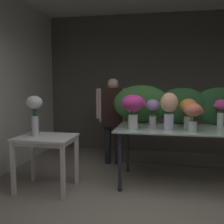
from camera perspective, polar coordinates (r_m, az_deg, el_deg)
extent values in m
plane|color=gray|center=(4.35, 8.50, -13.97)|extent=(7.67, 7.67, 0.00)
cube|color=#5B564C|center=(5.83, 9.53, 6.08)|extent=(4.89, 0.12, 2.98)
cube|color=silver|center=(4.85, -21.62, 5.71)|extent=(0.12, 3.61, 2.98)
cube|color=silver|center=(3.95, 15.04, -3.52)|extent=(1.90, 1.03, 0.02)
cylinder|color=#2D2D33|center=(3.68, 1.74, -10.87)|extent=(0.05, 0.05, 0.83)
sphere|color=#2D2D33|center=(3.81, 1.72, -16.44)|extent=(0.07, 0.07, 0.07)
cylinder|color=#2D2D33|center=(4.47, 3.48, -7.78)|extent=(0.05, 0.05, 0.83)
sphere|color=#2D2D33|center=(4.58, 3.45, -12.48)|extent=(0.07, 0.07, 0.07)
cylinder|color=#2D2D33|center=(4.08, 14.82, -11.19)|extent=(1.70, 0.03, 0.03)
cube|color=white|center=(3.77, -14.25, -5.37)|extent=(0.78, 0.62, 0.03)
cube|color=white|center=(3.78, -14.23, -6.04)|extent=(0.72, 0.56, 0.06)
cube|color=white|center=(3.80, -20.79, -11.49)|extent=(0.05, 0.05, 0.74)
cube|color=white|center=(3.49, -10.66, -12.77)|extent=(0.05, 0.05, 0.74)
cube|color=white|center=(4.25, -16.88, -9.46)|extent=(0.05, 0.05, 0.74)
cube|color=white|center=(3.97, -7.72, -10.33)|extent=(0.05, 0.05, 0.74)
cylinder|color=#232328|center=(4.93, -0.90, -6.61)|extent=(0.12, 0.12, 0.81)
cylinder|color=#232328|center=(4.89, 1.35, -6.70)|extent=(0.12, 0.12, 0.81)
cube|color=silver|center=(4.80, 0.22, 1.54)|extent=(0.46, 0.22, 0.60)
cube|color=black|center=(4.69, -0.04, 0.94)|extent=(0.39, 0.02, 0.72)
cylinder|color=beige|center=(4.86, -2.96, 1.87)|extent=(0.09, 0.09, 0.55)
cylinder|color=beige|center=(4.75, 3.48, 1.77)|extent=(0.09, 0.09, 0.55)
sphere|color=beige|center=(4.78, 0.23, 6.18)|extent=(0.20, 0.20, 0.20)
ellipsoid|color=brown|center=(4.80, 0.27, 6.96)|extent=(0.15, 0.15, 0.09)
ellipsoid|color=#387033|center=(4.30, 6.45, 1.74)|extent=(0.93, 0.29, 0.62)
ellipsoid|color=#28562D|center=(4.30, 15.13, 1.29)|extent=(0.81, 0.29, 0.58)
ellipsoid|color=#28562D|center=(4.38, 22.61, 1.17)|extent=(0.87, 0.20, 0.59)
cylinder|color=silver|center=(3.70, 4.57, -2.16)|extent=(0.14, 0.14, 0.21)
cylinder|color=#9EBCB2|center=(3.71, 4.56, -3.06)|extent=(0.13, 0.13, 0.09)
cylinder|color=#2D6028|center=(3.69, 5.00, -1.35)|extent=(0.01, 0.01, 0.30)
cylinder|color=#2D6028|center=(3.72, 4.24, -1.28)|extent=(0.01, 0.01, 0.30)
cylinder|color=#2D6028|center=(3.67, 4.42, -1.38)|extent=(0.01, 0.01, 0.30)
ellipsoid|color=#D1338E|center=(3.67, 4.60, 2.02)|extent=(0.33, 0.33, 0.23)
sphere|color=#D1338E|center=(3.68, 3.35, 2.28)|extent=(0.08, 0.08, 0.08)
sphere|color=#D1338E|center=(3.65, 6.83, 1.72)|extent=(0.07, 0.07, 0.07)
cylinder|color=silver|center=(3.97, 16.29, -2.14)|extent=(0.12, 0.12, 0.17)
cylinder|color=#9EBCB2|center=(3.97, 16.27, -2.81)|extent=(0.11, 0.11, 0.07)
cylinder|color=#477F3D|center=(3.96, 16.55, -1.43)|extent=(0.01, 0.01, 0.25)
cylinder|color=#477F3D|center=(3.98, 16.27, -1.37)|extent=(0.01, 0.01, 0.25)
cylinder|color=#477F3D|center=(3.95, 16.08, -1.42)|extent=(0.01, 0.01, 0.25)
cylinder|color=#477F3D|center=(3.93, 16.36, -1.48)|extent=(0.01, 0.01, 0.25)
ellipsoid|color=orange|center=(3.94, 16.39, 1.28)|extent=(0.25, 0.25, 0.21)
cylinder|color=silver|center=(4.06, 8.85, -1.94)|extent=(0.11, 0.11, 0.14)
cylinder|color=#9EBCB2|center=(4.07, 8.84, -2.50)|extent=(0.10, 0.10, 0.06)
cylinder|color=#28562D|center=(4.05, 9.20, -1.03)|extent=(0.01, 0.01, 0.26)
cylinder|color=#28562D|center=(4.07, 8.74, -0.98)|extent=(0.01, 0.01, 0.26)
cylinder|color=#28562D|center=(4.04, 8.80, -1.03)|extent=(0.01, 0.01, 0.26)
ellipsoid|color=#B28ED1|center=(4.04, 8.91, 1.53)|extent=(0.20, 0.20, 0.17)
sphere|color=#B28ED1|center=(4.05, 7.98, 1.42)|extent=(0.08, 0.08, 0.08)
sphere|color=#B28ED1|center=(4.06, 9.88, 1.67)|extent=(0.07, 0.07, 0.07)
ellipsoid|color=#477F3D|center=(4.06, 8.85, -0.65)|extent=(0.11, 0.08, 0.03)
cylinder|color=silver|center=(4.22, 22.59, -1.58)|extent=(0.10, 0.10, 0.21)
cylinder|color=#9EBCB2|center=(4.23, 22.55, -2.37)|extent=(0.09, 0.09, 0.09)
cylinder|color=#477F3D|center=(4.22, 22.92, -1.00)|extent=(0.01, 0.01, 0.28)
cylinder|color=#477F3D|center=(4.23, 22.56, -0.97)|extent=(0.01, 0.01, 0.28)
cylinder|color=#477F3D|center=(4.20, 22.28, -0.99)|extent=(0.01, 0.01, 0.28)
cylinder|color=#477F3D|center=(4.19, 22.70, -1.04)|extent=(0.01, 0.01, 0.28)
ellipsoid|color=#E54C9E|center=(4.19, 22.72, 1.53)|extent=(0.19, 0.19, 0.16)
sphere|color=#E54C9E|center=(4.16, 21.75, 1.30)|extent=(0.06, 0.06, 0.06)
cylinder|color=silver|center=(3.71, 12.28, -2.13)|extent=(0.13, 0.13, 0.23)
cylinder|color=#9EBCB2|center=(3.72, 12.25, -3.11)|extent=(0.12, 0.12, 0.10)
cylinder|color=#2D6028|center=(3.70, 12.58, -1.49)|extent=(0.01, 0.01, 0.29)
cylinder|color=#2D6028|center=(3.73, 12.19, -1.43)|extent=(0.01, 0.01, 0.29)
cylinder|color=#2D6028|center=(3.70, 12.00, -1.48)|extent=(0.01, 0.01, 0.29)
cylinder|color=#2D6028|center=(3.68, 12.24, -1.53)|extent=(0.01, 0.01, 0.29)
ellipsoid|color=#F4B78E|center=(3.68, 12.37, 2.03)|extent=(0.24, 0.24, 0.27)
cylinder|color=silver|center=(3.66, 17.17, -3.05)|extent=(0.11, 0.11, 0.14)
cylinder|color=#9EBCB2|center=(3.66, 17.15, -3.68)|extent=(0.10, 0.10, 0.06)
cylinder|color=#28562D|center=(3.65, 17.61, -2.21)|extent=(0.01, 0.01, 0.23)
cylinder|color=#28562D|center=(3.68, 17.25, -2.13)|extent=(0.01, 0.01, 0.23)
cylinder|color=#28562D|center=(3.64, 16.85, -2.20)|extent=(0.01, 0.01, 0.23)
cylinder|color=#28562D|center=(3.63, 17.32, -2.25)|extent=(0.01, 0.01, 0.23)
ellipsoid|color=#EF7A60|center=(3.63, 17.28, 0.46)|extent=(0.24, 0.24, 0.17)
sphere|color=#EF7A60|center=(3.63, 18.73, 0.20)|extent=(0.09, 0.09, 0.09)
cylinder|color=silver|center=(4.06, 4.45, -1.72)|extent=(0.14, 0.14, 0.17)
cylinder|color=#9EBCB2|center=(4.07, 4.44, -2.37)|extent=(0.12, 0.12, 0.07)
cylinder|color=#2D6028|center=(4.05, 4.81, -1.15)|extent=(0.01, 0.01, 0.23)
cylinder|color=#2D6028|center=(4.09, 4.48, -1.08)|extent=(0.01, 0.01, 0.23)
cylinder|color=#2D6028|center=(4.06, 4.19, -1.12)|extent=(0.01, 0.01, 0.23)
cylinder|color=#2D6028|center=(4.04, 4.38, -1.16)|extent=(0.01, 0.01, 0.23)
ellipsoid|color=pink|center=(4.04, 4.48, 1.65)|extent=(0.22, 0.22, 0.27)
sphere|color=pink|center=(4.05, 3.11, 1.47)|extent=(0.09, 0.09, 0.09)
sphere|color=pink|center=(4.04, 5.81, 2.22)|extent=(0.07, 0.07, 0.07)
cylinder|color=silver|center=(3.81, -16.45, -2.91)|extent=(0.10, 0.10, 0.28)
cylinder|color=#9EBCB2|center=(3.82, -16.41, -4.09)|extent=(0.09, 0.09, 0.12)
cylinder|color=#28562D|center=(3.79, -16.27, -1.85)|extent=(0.01, 0.01, 0.41)
cylinder|color=#28562D|center=(3.82, -16.54, -1.80)|extent=(0.01, 0.01, 0.41)
cylinder|color=#28562D|center=(3.79, -16.79, -1.86)|extent=(0.01, 0.01, 0.41)
ellipsoid|color=white|center=(3.77, -16.61, 2.05)|extent=(0.23, 0.23, 0.18)
sphere|color=white|center=(3.75, -15.79, 1.78)|extent=(0.05, 0.05, 0.05)
ellipsoid|color=#28562D|center=(3.77, -16.33, -0.52)|extent=(0.11, 0.06, 0.03)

